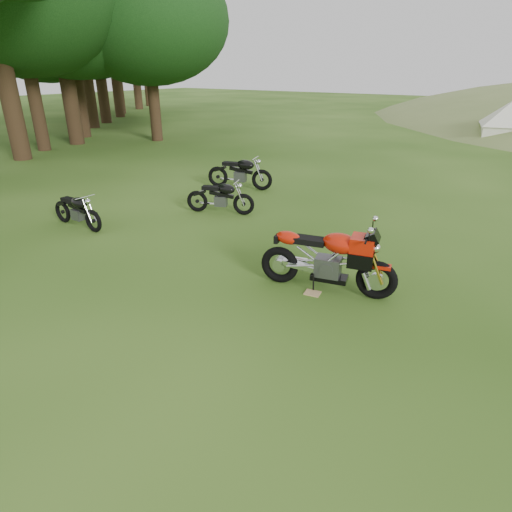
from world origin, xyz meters
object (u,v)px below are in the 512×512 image
Objects in this scene: plywood_board at (312,293)px; vintage_moto_d at (220,196)px; tent_left at (512,118)px; sport_motorcycle at (328,254)px; vintage_moto_a at (76,209)px; vintage_moto_c at (240,172)px.

vintage_moto_d is (-4.01, 2.41, 0.44)m from plywood_board.
tent_left is at bearing 89.35° from plywood_board.
sport_motorcycle is 1.26× the size of vintage_moto_d.
vintage_moto_d is 18.29m from tent_left.
sport_motorcycle is 0.70m from plywood_board.
vintage_moto_a is 3.41m from vintage_moto_d.
vintage_moto_d is 0.66× the size of tent_left.
sport_motorcycle is 0.83× the size of tent_left.
vintage_moto_c is (-5.11, 4.65, 0.52)m from plywood_board.
vintage_moto_a is at bearing 170.77° from sport_motorcycle.
sport_motorcycle is at bearing -58.98° from vintage_moto_c.
sport_motorcycle reaches higher than vintage_moto_d.
vintage_moto_d is at bearing -82.60° from vintage_moto_c.
plywood_board is 6.05m from vintage_moto_a.
tent_left reaches higher than vintage_moto_a.
vintage_moto_c is at bearing -122.24° from tent_left.
sport_motorcycle reaches higher than vintage_moto_a.
vintage_moto_c is (0.92, 4.98, 0.09)m from vintage_moto_a.
tent_left is at bearing 74.94° from sport_motorcycle.
tent_left is at bearing 72.00° from vintage_moto_a.
vintage_moto_d is (2.02, 2.74, 0.02)m from vintage_moto_a.
sport_motorcycle is at bearing 4.41° from vintage_moto_a.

